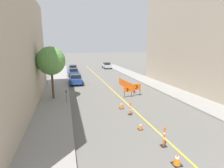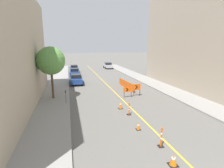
{
  "view_description": "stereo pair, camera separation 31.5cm",
  "coord_description": "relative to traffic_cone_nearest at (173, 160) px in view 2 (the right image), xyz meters",
  "views": [
    {
      "loc": [
        -6.02,
        -2.84,
        5.91
      ],
      "look_at": [
        -0.24,
        18.86,
        1.0
      ],
      "focal_mm": 28.0,
      "sensor_mm": 36.0,
      "label": 1
    },
    {
      "loc": [
        -5.72,
        -2.92,
        5.91
      ],
      "look_at": [
        -0.24,
        18.86,
        1.0
      ],
      "focal_mm": 28.0,
      "sensor_mm": 36.0,
      "label": 2
    }
  ],
  "objects": [
    {
      "name": "parked_car_opposite_side",
      "position": [
        5.43,
        38.73,
        0.5
      ],
      "size": [
        1.94,
        4.33,
        1.59
      ],
      "rotation": [
        0.0,
        0.0,
        -0.01
      ],
      "color": "#B7B7BC",
      "rests_on": "ground_plane"
    },
    {
      "name": "parking_meter_near_curb",
      "position": [
        -5.29,
        10.94,
        0.84
      ],
      "size": [
        0.12,
        0.11,
        1.4
      ],
      "color": "#4C4C51",
      "rests_on": "sidewalk_left"
    },
    {
      "name": "sidewalk_right",
      "position": [
        8.18,
        21.43,
        -0.22
      ],
      "size": [
        3.18,
        50.57,
        0.16
      ],
      "color": "gray",
      "rests_on": "ground_plane"
    },
    {
      "name": "lane_stripe",
      "position": [
        0.83,
        21.43,
        -0.3
      ],
      "size": [
        0.12,
        50.57,
        0.01
      ],
      "color": "gold",
      "rests_on": "ground_plane"
    },
    {
      "name": "building_facade_right",
      "position": [
        12.77,
        11.78,
        6.53
      ],
      "size": [
        6.0,
        24.5,
        13.67
      ],
      "color": "tan",
      "rests_on": "ground_plane"
    },
    {
      "name": "arrow_barricade_primary",
      "position": [
        1.71,
        11.91,
        0.57
      ],
      "size": [
        1.03,
        0.1,
        1.22
      ],
      "rotation": [
        0.0,
        0.0,
        -0.02
      ],
      "color": "#EF560C",
      "rests_on": "ground_plane"
    },
    {
      "name": "parked_car_curb_mid",
      "position": [
        -3.75,
        28.45,
        0.5
      ],
      "size": [
        1.93,
        4.31,
        1.59
      ],
      "rotation": [
        0.0,
        0.0,
        0.01
      ],
      "color": "navy",
      "rests_on": "ground_plane"
    },
    {
      "name": "parked_car_curb_far",
      "position": [
        -3.61,
        34.63,
        0.5
      ],
      "size": [
        1.98,
        4.37,
        1.59
      ],
      "rotation": [
        0.0,
        0.0,
        0.04
      ],
      "color": "navy",
      "rests_on": "ground_plane"
    },
    {
      "name": "delineator_post_front",
      "position": [
        0.25,
        1.66,
        0.25
      ],
      "size": [
        0.33,
        0.33,
        1.26
      ],
      "color": "black",
      "rests_on": "ground_plane"
    },
    {
      "name": "sidewalk_left",
      "position": [
        -6.53,
        21.43,
        -0.22
      ],
      "size": [
        3.18,
        50.57,
        0.16
      ],
      "color": "gray",
      "rests_on": "ground_plane"
    },
    {
      "name": "traffic_cone_second",
      "position": [
        -0.22,
        4.01,
        -0.03
      ],
      "size": [
        0.33,
        0.33,
        0.56
      ],
      "color": "black",
      "rests_on": "ground_plane"
    },
    {
      "name": "parked_car_curb_near",
      "position": [
        -3.76,
        20.93,
        0.5
      ],
      "size": [
        1.95,
        4.35,
        1.59
      ],
      "rotation": [
        0.0,
        0.0,
        -0.03
      ],
      "color": "navy",
      "rests_on": "ground_plane"
    },
    {
      "name": "delineator_post_rear",
      "position": [
        0.07,
        6.84,
        0.17
      ],
      "size": [
        0.34,
        0.34,
        1.11
      ],
      "color": "black",
      "rests_on": "ground_plane"
    },
    {
      "name": "arrow_barricade_secondary",
      "position": [
        2.96,
        12.19,
        0.73
      ],
      "size": [
        0.91,
        0.12,
        1.47
      ],
      "rotation": [
        0.0,
        0.0,
        0.07
      ],
      "color": "#EF560C",
      "rests_on": "ground_plane"
    },
    {
      "name": "traffic_cone_nearest",
      "position": [
        0.0,
        0.0,
        0.0
      ],
      "size": [
        0.46,
        0.46,
        0.62
      ],
      "color": "black",
      "rests_on": "ground_plane"
    },
    {
      "name": "street_tree_left_near",
      "position": [
        -6.69,
        13.15,
        4.03
      ],
      "size": [
        3.04,
        3.04,
        5.72
      ],
      "color": "#4C3823",
      "rests_on": "sidewalk_left"
    },
    {
      "name": "traffic_cone_third",
      "position": [
        -0.2,
        8.46,
        0.05
      ],
      "size": [
        0.41,
        0.41,
        0.72
      ],
      "color": "black",
      "rests_on": "ground_plane"
    },
    {
      "name": "safety_mesh_fence",
      "position": [
        3.01,
        16.26,
        0.21
      ],
      "size": [
        0.37,
        5.56,
        1.02
      ],
      "rotation": [
        0.0,
        0.0,
        1.63
      ],
      "color": "#EF560C",
      "rests_on": "ground_plane"
    }
  ]
}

